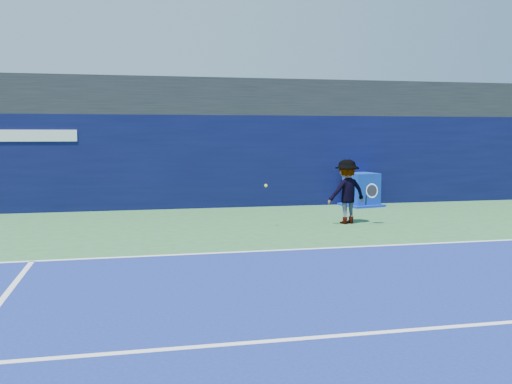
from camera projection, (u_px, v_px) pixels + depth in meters
ground at (338, 289)px, 8.90m from camera, size 80.00×80.00×0.00m
baseline at (287, 250)px, 11.82m from camera, size 24.00×0.10×0.01m
service_line at (396, 331)px, 6.96m from camera, size 24.00×0.10×0.01m
stadium_band at (223, 99)px, 19.71m from camera, size 36.00×3.00×1.20m
back_wall_assembly at (228, 161)px, 18.96m from camera, size 36.00×1.03×3.00m
equipment_cart at (361, 191)px, 18.99m from camera, size 1.38×1.38×1.11m
tennis_player at (347, 192)px, 15.27m from camera, size 1.36×0.87×1.72m
tennis_ball at (266, 186)px, 14.57m from camera, size 0.08×0.08×0.08m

